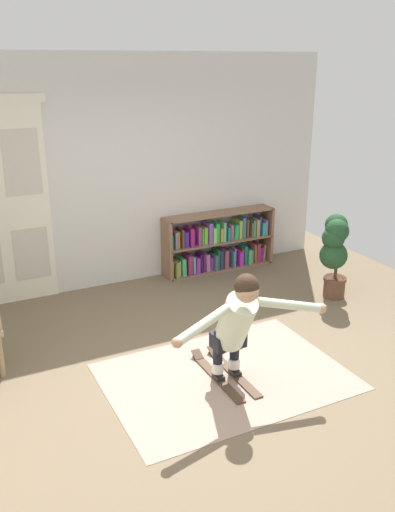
# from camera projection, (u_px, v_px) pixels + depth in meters

# --- Properties ---
(ground_plane) EXTENTS (7.20, 7.20, 0.00)m
(ground_plane) POSITION_uv_depth(u_px,v_px,m) (212.00, 374.00, 5.16)
(ground_plane) COLOR brown
(back_wall) EXTENTS (6.00, 0.10, 2.90)m
(back_wall) POSITION_uv_depth(u_px,v_px,m) (116.00, 174.00, 6.85)
(back_wall) COLOR silver
(back_wall) RESTS_ON ground
(double_door) EXTENTS (1.22, 0.05, 2.45)m
(double_door) POSITION_uv_depth(u_px,v_px,m) (1.00, 204.00, 6.28)
(double_door) COLOR silver
(double_door) RESTS_ON ground
(rug) EXTENTS (2.21, 1.57, 0.01)m
(rug) POSITION_uv_depth(u_px,v_px,m) (226.00, 376.00, 5.11)
(rug) COLOR tan
(rug) RESTS_ON ground
(bookshelf) EXTENTS (1.63, 0.30, 0.82)m
(bookshelf) POSITION_uv_depth(u_px,v_px,m) (218.00, 245.00, 7.62)
(bookshelf) COLOR #815E47
(bookshelf) RESTS_ON ground
(potted_plant) EXTENTS (0.41, 0.42, 1.05)m
(potted_plant) POSITION_uv_depth(u_px,v_px,m) (335.00, 248.00, 6.60)
(potted_plant) COLOR brown
(potted_plant) RESTS_ON ground
(skis_pair) EXTENTS (0.28, 0.92, 0.07)m
(skis_pair) POSITION_uv_depth(u_px,v_px,m) (224.00, 373.00, 5.13)
(skis_pair) COLOR #4A3625
(skis_pair) RESTS_ON rug
(person_skier) EXTENTS (1.47, 0.59, 1.07)m
(person_skier) POSITION_uv_depth(u_px,v_px,m) (237.00, 320.00, 4.73)
(person_skier) COLOR white
(person_skier) RESTS_ON skis_pair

